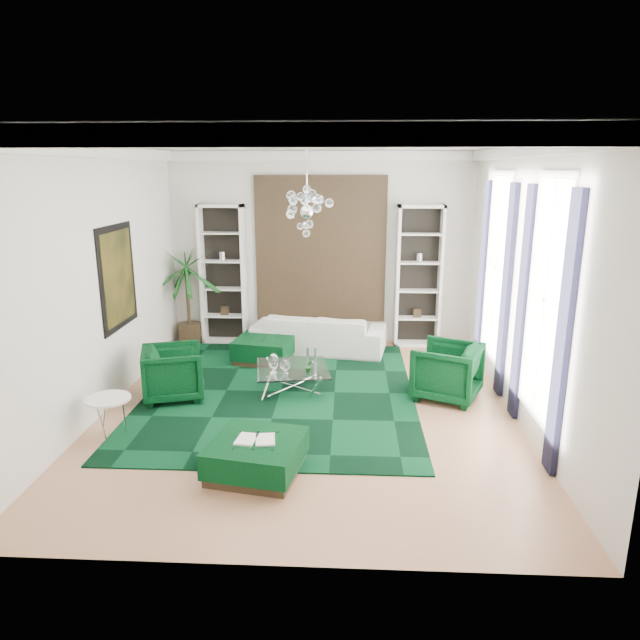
# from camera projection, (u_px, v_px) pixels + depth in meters

# --- Properties ---
(floor) EXTENTS (6.00, 7.00, 0.02)m
(floor) POSITION_uv_depth(u_px,v_px,m) (309.00, 409.00, 8.50)
(floor) COLOR tan
(floor) RESTS_ON ground
(ceiling) EXTENTS (6.00, 7.00, 0.02)m
(ceiling) POSITION_uv_depth(u_px,v_px,m) (307.00, 141.00, 7.53)
(ceiling) COLOR white
(ceiling) RESTS_ON ground
(wall_back) EXTENTS (6.00, 0.02, 3.80)m
(wall_back) POSITION_uv_depth(u_px,v_px,m) (321.00, 249.00, 11.40)
(wall_back) COLOR silver
(wall_back) RESTS_ON ground
(wall_front) EXTENTS (6.00, 0.02, 3.80)m
(wall_front) POSITION_uv_depth(u_px,v_px,m) (278.00, 367.00, 4.63)
(wall_front) COLOR silver
(wall_front) RESTS_ON ground
(wall_left) EXTENTS (0.02, 7.00, 3.80)m
(wall_left) POSITION_uv_depth(u_px,v_px,m) (99.00, 281.00, 8.16)
(wall_left) COLOR silver
(wall_left) RESTS_ON ground
(wall_right) EXTENTS (0.02, 7.00, 3.80)m
(wall_right) POSITION_uv_depth(u_px,v_px,m) (525.00, 286.00, 7.87)
(wall_right) COLOR silver
(wall_right) RESTS_ON ground
(crown_molding) EXTENTS (6.00, 7.00, 0.18)m
(crown_molding) POSITION_uv_depth(u_px,v_px,m) (308.00, 150.00, 7.55)
(crown_molding) COLOR white
(crown_molding) RESTS_ON ceiling
(ceiling_medallion) EXTENTS (0.90, 0.90, 0.05)m
(ceiling_medallion) POSITION_uv_depth(u_px,v_px,m) (309.00, 146.00, 7.83)
(ceiling_medallion) COLOR white
(ceiling_medallion) RESTS_ON ceiling
(tapestry) EXTENTS (2.50, 0.06, 2.80)m
(tapestry) POSITION_uv_depth(u_px,v_px,m) (320.00, 250.00, 11.36)
(tapestry) COLOR black
(tapestry) RESTS_ON wall_back
(shelving_left) EXTENTS (0.90, 0.38, 2.80)m
(shelving_left) POSITION_uv_depth(u_px,v_px,m) (223.00, 275.00, 11.43)
(shelving_left) COLOR white
(shelving_left) RESTS_ON floor
(shelving_right) EXTENTS (0.90, 0.38, 2.80)m
(shelving_right) POSITION_uv_depth(u_px,v_px,m) (419.00, 277.00, 11.24)
(shelving_right) COLOR white
(shelving_right) RESTS_ON floor
(painting) EXTENTS (0.04, 1.30, 1.60)m
(painting) POSITION_uv_depth(u_px,v_px,m) (118.00, 277.00, 8.75)
(painting) COLOR black
(painting) RESTS_ON wall_left
(window_near) EXTENTS (0.03, 1.10, 2.90)m
(window_near) POSITION_uv_depth(u_px,v_px,m) (546.00, 300.00, 7.00)
(window_near) COLOR white
(window_near) RESTS_ON wall_right
(curtain_near_a) EXTENTS (0.07, 0.30, 3.25)m
(curtain_near_a) POSITION_uv_depth(u_px,v_px,m) (563.00, 337.00, 6.31)
(curtain_near_a) COLOR black
(curtain_near_a) RESTS_ON floor
(curtain_near_b) EXTENTS (0.07, 0.30, 3.25)m
(curtain_near_b) POSITION_uv_depth(u_px,v_px,m) (522.00, 305.00, 7.82)
(curtain_near_b) COLOR black
(curtain_near_b) RESTS_ON floor
(window_far) EXTENTS (0.03, 1.10, 2.90)m
(window_far) POSITION_uv_depth(u_px,v_px,m) (497.00, 267.00, 9.32)
(window_far) COLOR white
(window_far) RESTS_ON wall_right
(curtain_far_a) EXTENTS (0.07, 0.30, 3.25)m
(curtain_far_a) POSITION_uv_depth(u_px,v_px,m) (506.00, 292.00, 8.63)
(curtain_far_a) COLOR black
(curtain_far_a) RESTS_ON floor
(curtain_far_b) EXTENTS (0.07, 0.30, 3.25)m
(curtain_far_b) POSITION_uv_depth(u_px,v_px,m) (483.00, 274.00, 10.14)
(curtain_far_b) COLOR black
(curtain_far_b) RESTS_ON floor
(rug) EXTENTS (4.20, 5.00, 0.02)m
(rug) POSITION_uv_depth(u_px,v_px,m) (280.00, 392.00, 9.11)
(rug) COLOR black
(rug) RESTS_ON floor
(sofa) EXTENTS (2.66, 1.37, 0.74)m
(sofa) POSITION_uv_depth(u_px,v_px,m) (319.00, 333.00, 11.09)
(sofa) COLOR silver
(sofa) RESTS_ON floor
(armchair_left) EXTENTS (1.12, 1.11, 0.82)m
(armchair_left) POSITION_uv_depth(u_px,v_px,m) (173.00, 373.00, 8.80)
(armchair_left) COLOR black
(armchair_left) RESTS_ON floor
(armchair_right) EXTENTS (1.26, 1.24, 0.87)m
(armchair_right) POSITION_uv_depth(u_px,v_px,m) (447.00, 371.00, 8.79)
(armchair_right) COLOR black
(armchair_right) RESTS_ON floor
(coffee_table) EXTENTS (1.29, 1.29, 0.39)m
(coffee_table) POSITION_uv_depth(u_px,v_px,m) (293.00, 379.00, 9.15)
(coffee_table) COLOR white
(coffee_table) RESTS_ON floor
(ottoman_side) EXTENTS (1.16, 1.16, 0.44)m
(ottoman_side) POSITION_uv_depth(u_px,v_px,m) (265.00, 349.00, 10.57)
(ottoman_side) COLOR black
(ottoman_side) RESTS_ON floor
(ottoman_front) EXTENTS (1.19, 1.19, 0.41)m
(ottoman_front) POSITION_uv_depth(u_px,v_px,m) (256.00, 456.00, 6.67)
(ottoman_front) COLOR black
(ottoman_front) RESTS_ON floor
(book) EXTENTS (0.46, 0.31, 0.03)m
(book) POSITION_uv_depth(u_px,v_px,m) (256.00, 439.00, 6.61)
(book) COLOR white
(book) RESTS_ON ottoman_front
(side_table) EXTENTS (0.72, 0.72, 0.56)m
(side_table) POSITION_uv_depth(u_px,v_px,m) (110.00, 419.00, 7.50)
(side_table) COLOR white
(side_table) RESTS_ON floor
(palm) EXTENTS (1.79, 1.79, 2.57)m
(palm) POSITION_uv_depth(u_px,v_px,m) (187.00, 282.00, 11.34)
(palm) COLOR #144818
(palm) RESTS_ON floor
(chandelier) EXTENTS (1.06, 1.06, 0.72)m
(chandelier) POSITION_uv_depth(u_px,v_px,m) (307.00, 212.00, 8.31)
(chandelier) COLOR white
(chandelier) RESTS_ON ceiling
(table_plant) EXTENTS (0.12, 0.10, 0.21)m
(table_plant) POSITION_uv_depth(u_px,v_px,m) (309.00, 367.00, 8.83)
(table_plant) COLOR #144818
(table_plant) RESTS_ON coffee_table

